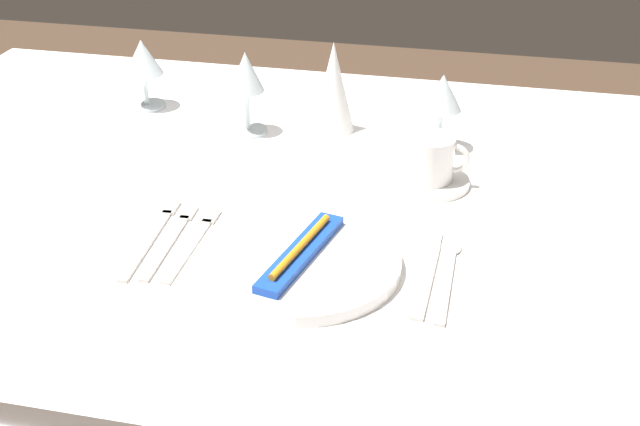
{
  "coord_description": "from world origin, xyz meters",
  "views": [
    {
      "loc": [
        0.22,
        -1.15,
        1.37
      ],
      "look_at": [
        -0.01,
        -0.1,
        0.76
      ],
      "focal_mm": 47.0,
      "sensor_mm": 36.0,
      "label": 1
    }
  ],
  "objects_px": {
    "spoon_soup": "(448,269)",
    "coffee_cup_left": "(431,158)",
    "fork_outer": "(194,241)",
    "dinner_knife": "(427,275)",
    "fork_salad": "(153,235)",
    "dinner_plate": "(301,262)",
    "toothbrush_package": "(301,252)",
    "wine_glass_centre": "(143,61)",
    "wine_glass_left": "(442,97)",
    "napkin_folded": "(333,87)",
    "fork_inner": "(172,238)",
    "wine_glass_right": "(246,78)"
  },
  "relations": [
    {
      "from": "dinner_knife",
      "to": "spoon_soup",
      "type": "relative_size",
      "value": 1.06
    },
    {
      "from": "toothbrush_package",
      "to": "wine_glass_centre",
      "type": "xyz_separation_m",
      "value": [
        -0.43,
        0.5,
        0.07
      ]
    },
    {
      "from": "fork_salad",
      "to": "spoon_soup",
      "type": "height_order",
      "value": "spoon_soup"
    },
    {
      "from": "toothbrush_package",
      "to": "spoon_soup",
      "type": "height_order",
      "value": "toothbrush_package"
    },
    {
      "from": "toothbrush_package",
      "to": "wine_glass_right",
      "type": "xyz_separation_m",
      "value": [
        -0.2,
        0.42,
        0.08
      ]
    },
    {
      "from": "dinner_plate",
      "to": "fork_inner",
      "type": "relative_size",
      "value": 1.32
    },
    {
      "from": "fork_outer",
      "to": "dinner_knife",
      "type": "relative_size",
      "value": 0.94
    },
    {
      "from": "dinner_plate",
      "to": "wine_glass_right",
      "type": "relative_size",
      "value": 1.8
    },
    {
      "from": "fork_salad",
      "to": "wine_glass_right",
      "type": "height_order",
      "value": "wine_glass_right"
    },
    {
      "from": "wine_glass_right",
      "to": "toothbrush_package",
      "type": "bearing_deg",
      "value": -64.41
    },
    {
      "from": "dinner_plate",
      "to": "fork_salad",
      "type": "distance_m",
      "value": 0.23
    },
    {
      "from": "dinner_plate",
      "to": "wine_glass_centre",
      "type": "bearing_deg",
      "value": 130.98
    },
    {
      "from": "toothbrush_package",
      "to": "spoon_soup",
      "type": "xyz_separation_m",
      "value": [
        0.2,
        0.04,
        -0.02
      ]
    },
    {
      "from": "toothbrush_package",
      "to": "wine_glass_right",
      "type": "distance_m",
      "value": 0.48
    },
    {
      "from": "fork_salad",
      "to": "coffee_cup_left",
      "type": "xyz_separation_m",
      "value": [
        0.38,
        0.25,
        0.04
      ]
    },
    {
      "from": "fork_inner",
      "to": "spoon_soup",
      "type": "relative_size",
      "value": 1.01
    },
    {
      "from": "toothbrush_package",
      "to": "wine_glass_centre",
      "type": "distance_m",
      "value": 0.66
    },
    {
      "from": "napkin_folded",
      "to": "coffee_cup_left",
      "type": "bearing_deg",
      "value": -42.65
    },
    {
      "from": "wine_glass_left",
      "to": "fork_outer",
      "type": "bearing_deg",
      "value": -128.15
    },
    {
      "from": "dinner_plate",
      "to": "wine_glass_right",
      "type": "xyz_separation_m",
      "value": [
        -0.2,
        0.42,
        0.1
      ]
    },
    {
      "from": "fork_inner",
      "to": "spoon_soup",
      "type": "bearing_deg",
      "value": 0.46
    },
    {
      "from": "wine_glass_left",
      "to": "coffee_cup_left",
      "type": "bearing_deg",
      "value": -90.68
    },
    {
      "from": "dinner_plate",
      "to": "coffee_cup_left",
      "type": "bearing_deg",
      "value": 63.21
    },
    {
      "from": "fork_salad",
      "to": "wine_glass_left",
      "type": "distance_m",
      "value": 0.55
    },
    {
      "from": "spoon_soup",
      "to": "napkin_folded",
      "type": "height_order",
      "value": "napkin_folded"
    },
    {
      "from": "dinner_plate",
      "to": "dinner_knife",
      "type": "bearing_deg",
      "value": 5.31
    },
    {
      "from": "wine_glass_left",
      "to": "napkin_folded",
      "type": "bearing_deg",
      "value": 168.99
    },
    {
      "from": "fork_outer",
      "to": "wine_glass_right",
      "type": "distance_m",
      "value": 0.41
    },
    {
      "from": "dinner_plate",
      "to": "toothbrush_package",
      "type": "distance_m",
      "value": 0.02
    },
    {
      "from": "wine_glass_left",
      "to": "wine_glass_right",
      "type": "bearing_deg",
      "value": -179.02
    },
    {
      "from": "spoon_soup",
      "to": "coffee_cup_left",
      "type": "xyz_separation_m",
      "value": [
        -0.05,
        0.25,
        0.04
      ]
    },
    {
      "from": "fork_inner",
      "to": "wine_glass_centre",
      "type": "distance_m",
      "value": 0.53
    },
    {
      "from": "dinner_plate",
      "to": "toothbrush_package",
      "type": "bearing_deg",
      "value": 0.0
    },
    {
      "from": "dinner_knife",
      "to": "wine_glass_centre",
      "type": "relative_size",
      "value": 1.61
    },
    {
      "from": "dinner_plate",
      "to": "fork_outer",
      "type": "bearing_deg",
      "value": 169.27
    },
    {
      "from": "fork_inner",
      "to": "wine_glass_right",
      "type": "distance_m",
      "value": 0.4
    },
    {
      "from": "dinner_plate",
      "to": "wine_glass_left",
      "type": "distance_m",
      "value": 0.46
    },
    {
      "from": "dinner_plate",
      "to": "fork_inner",
      "type": "xyz_separation_m",
      "value": [
        -0.2,
        0.03,
        -0.01
      ]
    },
    {
      "from": "wine_glass_centre",
      "to": "wine_glass_right",
      "type": "relative_size",
      "value": 0.89
    },
    {
      "from": "fork_salad",
      "to": "wine_glass_left",
      "type": "bearing_deg",
      "value": 46.36
    },
    {
      "from": "dinner_plate",
      "to": "wine_glass_right",
      "type": "bearing_deg",
      "value": 115.59
    },
    {
      "from": "fork_salad",
      "to": "dinner_knife",
      "type": "distance_m",
      "value": 0.4
    },
    {
      "from": "wine_glass_left",
      "to": "napkin_folded",
      "type": "xyz_separation_m",
      "value": [
        -0.2,
        0.04,
        -0.01
      ]
    },
    {
      "from": "fork_outer",
      "to": "wine_glass_right",
      "type": "relative_size",
      "value": 1.34
    },
    {
      "from": "coffee_cup_left",
      "to": "napkin_folded",
      "type": "distance_m",
      "value": 0.27
    },
    {
      "from": "fork_outer",
      "to": "dinner_knife",
      "type": "xyz_separation_m",
      "value": [
        0.34,
        -0.02,
        -0.0
      ]
    },
    {
      "from": "wine_glass_centre",
      "to": "wine_glass_right",
      "type": "xyz_separation_m",
      "value": [
        0.23,
        -0.07,
        0.01
      ]
    },
    {
      "from": "fork_inner",
      "to": "toothbrush_package",
      "type": "bearing_deg",
      "value": -9.28
    },
    {
      "from": "wine_glass_right",
      "to": "wine_glass_left",
      "type": "bearing_deg",
      "value": 0.98
    },
    {
      "from": "fork_outer",
      "to": "coffee_cup_left",
      "type": "xyz_separation_m",
      "value": [
        0.31,
        0.26,
        0.04
      ]
    }
  ]
}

